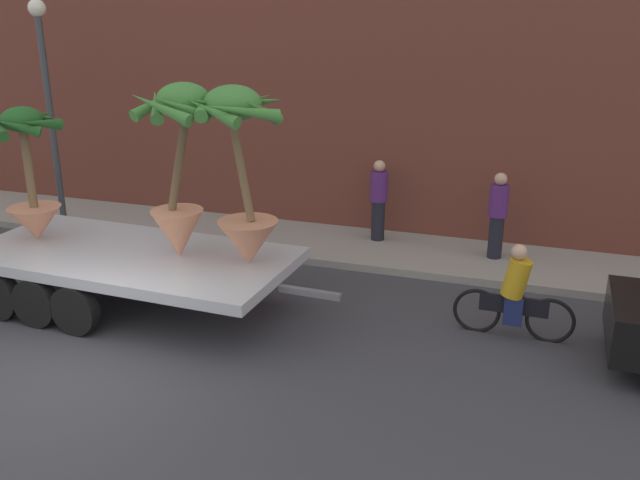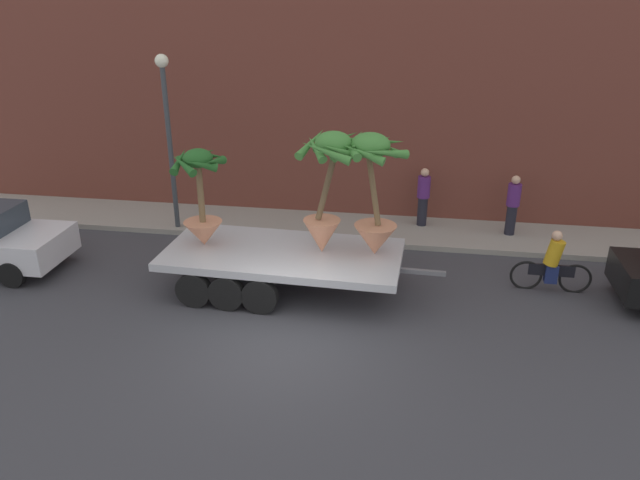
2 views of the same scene
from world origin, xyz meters
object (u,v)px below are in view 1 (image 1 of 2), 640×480
Objects in this scene: potted_palm_middle at (241,174)px; potted_palm_rear at (30,178)px; cyclist at (515,296)px; pedestrian_far_left at (379,199)px; street_lamp at (47,86)px; pedestrian_near_gate at (498,214)px; flatbed_trailer at (119,262)px; potted_palm_front at (181,168)px.

potted_palm_rear is at bearing -178.63° from potted_palm_middle.
potted_palm_middle is 1.52× the size of cyclist.
cyclist is 1.08× the size of pedestrian_far_left.
pedestrian_far_left is at bearing 10.09° from street_lamp.
pedestrian_near_gate is (3.62, 3.81, -1.39)m from potted_palm_middle.
street_lamp is at bearing 139.67° from flatbed_trailer.
potted_palm_front reaches higher than potted_palm_rear.
pedestrian_far_left is at bearing 172.67° from pedestrian_near_gate.
flatbed_trailer is 6.49m from cyclist.
potted_palm_rear reaches higher than pedestrian_near_gate.
potted_palm_middle is 1.63× the size of pedestrian_far_left.
street_lamp is at bearing -174.38° from pedestrian_near_gate.
cyclist is 1.08× the size of pedestrian_near_gate.
potted_palm_rear reaches higher than flatbed_trailer.
potted_palm_rear is 1.26× the size of cyclist.
potted_palm_rear is at bearing -179.63° from potted_palm_front.
cyclist is (6.42, 0.90, -0.10)m from flatbed_trailer.
street_lamp is (-5.82, 2.88, 0.80)m from potted_palm_middle.
potted_palm_middle is 4.51m from pedestrian_far_left.
street_lamp reaches higher than potted_palm_rear.
potted_palm_front is at bearing -31.46° from street_lamp.
cyclist is 10.53m from street_lamp.
potted_palm_rear is 8.55m from pedestrian_near_gate.
pedestrian_near_gate is at bearing 27.36° from potted_palm_rear.
street_lamp is at bearing 148.54° from potted_palm_front.
cyclist is at bearing 9.11° from potted_palm_front.
pedestrian_far_left is (1.17, 4.12, -1.39)m from potted_palm_middle.
pedestrian_near_gate is at bearing 5.62° from street_lamp.
flatbed_trailer is 2.31× the size of potted_palm_front.
pedestrian_far_left is 7.43m from street_lamp.
pedestrian_near_gate is (5.88, 3.95, 0.28)m from flatbed_trailer.
potted_palm_middle is 4.59m from cyclist.
street_lamp reaches higher than pedestrian_far_left.
potted_palm_middle reaches higher than potted_palm_rear.
street_lamp is (-1.90, 2.97, 1.15)m from potted_palm_rear.
flatbed_trailer is 1.34× the size of street_lamp.
potted_palm_middle reaches higher than cyclist.
street_lamp is at bearing 167.97° from cyclist.
cyclist is at bearing -12.03° from street_lamp.
potted_palm_rear is at bearing -57.45° from street_lamp.
pedestrian_far_left is (2.16, 4.20, -1.43)m from potted_palm_front.
potted_palm_front is 0.58× the size of street_lamp.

